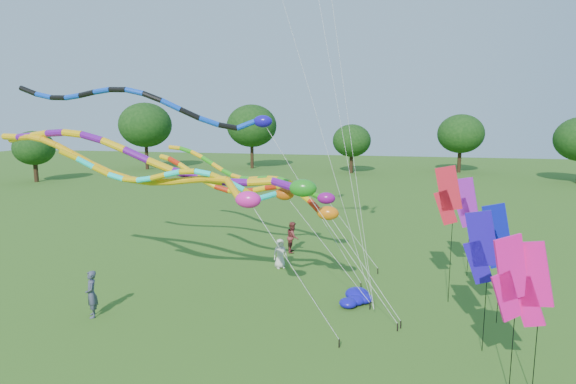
% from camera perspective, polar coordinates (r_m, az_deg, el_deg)
% --- Properties ---
extents(ground, '(160.00, 160.00, 0.00)m').
position_cam_1_polar(ground, '(16.36, 0.20, -19.37)').
color(ground, '#2D5C18').
rests_on(ground, ground).
extents(tree_ring, '(115.48, 112.39, 9.38)m').
position_cam_1_polar(tree_ring, '(13.43, -4.48, -0.99)').
color(tree_ring, '#382314').
rests_on(tree_ring, ground).
extents(tube_kite_red, '(11.48, 4.45, 6.38)m').
position_cam_1_polar(tube_kite_red, '(20.86, -2.94, 0.01)').
color(tube_kite_red, black).
rests_on(tube_kite_red, ground).
extents(tube_kite_orange, '(15.19, 3.39, 7.58)m').
position_cam_1_polar(tube_kite_orange, '(19.64, -16.38, 2.20)').
color(tube_kite_orange, black).
rests_on(tube_kite_orange, ground).
extents(tube_kite_purple, '(17.31, 1.69, 7.87)m').
position_cam_1_polar(tube_kite_purple, '(19.61, -13.40, 3.33)').
color(tube_kite_purple, black).
rests_on(tube_kite_purple, ground).
extents(tube_kite_blue, '(15.69, 1.79, 9.68)m').
position_cam_1_polar(tube_kite_blue, '(22.31, -14.35, 9.65)').
color(tube_kite_blue, black).
rests_on(tube_kite_blue, ground).
extents(tube_kite_cyan, '(11.97, 2.25, 6.91)m').
position_cam_1_polar(tube_kite_cyan, '(18.99, -10.24, 1.18)').
color(tube_kite_cyan, black).
rests_on(tube_kite_cyan, ground).
extents(tube_kite_green, '(13.55, 5.94, 6.43)m').
position_cam_1_polar(tube_kite_green, '(27.57, -3.22, 1.68)').
color(tube_kite_green, black).
rests_on(tube_kite_green, ground).
extents(banner_pole_red, '(1.16, 0.25, 5.80)m').
position_cam_1_polar(banner_pole_red, '(20.73, 18.39, -0.45)').
color(banner_pole_red, black).
rests_on(banner_pole_red, ground).
extents(banner_pole_violet, '(1.10, 0.52, 4.89)m').
position_cam_1_polar(banner_pole_violet, '(24.70, 20.35, -1.19)').
color(banner_pole_violet, black).
rests_on(banner_pole_violet, ground).
extents(banner_pole_blue_b, '(1.16, 0.11, 4.64)m').
position_cam_1_polar(banner_pole_blue_b, '(19.44, 23.38, -4.82)').
color(banner_pole_blue_b, black).
rests_on(banner_pole_blue_b, ground).
extents(banner_pole_magenta_b, '(1.09, 0.56, 4.48)m').
position_cam_1_polar(banner_pole_magenta_b, '(14.96, 26.86, -9.75)').
color(banner_pole_magenta_b, black).
rests_on(banner_pole_magenta_b, ground).
extents(banner_pole_blue_a, '(1.15, 0.32, 4.80)m').
position_cam_1_polar(banner_pole_blue_a, '(16.94, 21.89, -6.15)').
color(banner_pole_blue_a, black).
rests_on(banner_pole_blue_a, ground).
extents(banner_pole_magenta_a, '(1.11, 0.51, 4.65)m').
position_cam_1_polar(banner_pole_magenta_a, '(14.66, 24.78, -9.30)').
color(banner_pole_magenta_a, black).
rests_on(banner_pole_magenta_a, ground).
extents(blue_nylon_heap, '(1.91, 1.42, 0.57)m').
position_cam_1_polar(blue_nylon_heap, '(20.99, 8.22, -12.05)').
color(blue_nylon_heap, '#110DB1').
rests_on(blue_nylon_heap, ground).
extents(person_a, '(0.89, 0.83, 1.53)m').
position_cam_1_polar(person_a, '(24.91, -0.95, -7.30)').
color(person_a, beige).
rests_on(person_a, ground).
extents(person_b, '(0.76, 0.80, 1.85)m').
position_cam_1_polar(person_b, '(20.58, -22.26, -11.13)').
color(person_b, '#3C4055').
rests_on(person_b, ground).
extents(person_c, '(0.78, 0.94, 1.77)m').
position_cam_1_polar(person_c, '(27.67, 0.57, -5.35)').
color(person_c, maroon).
rests_on(person_c, ground).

